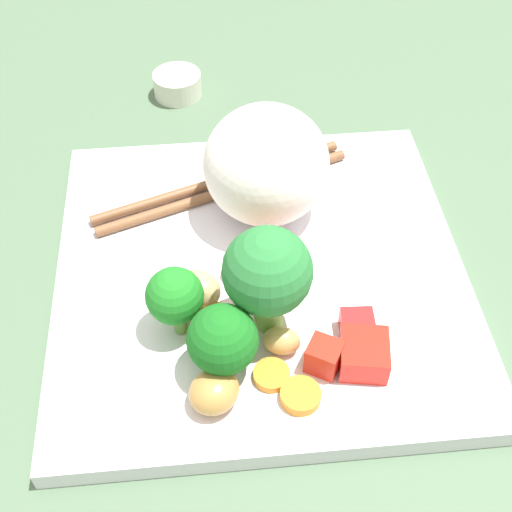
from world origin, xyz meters
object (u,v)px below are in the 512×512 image
Objects in this scene: broccoli_floret_1 at (273,273)px; sauce_cup at (177,85)px; square_plate at (261,273)px; chopstick_pair at (223,186)px; rice_mound at (266,165)px; carrot_slice_2 at (213,322)px.

broccoli_floret_1 is 29.93cm from sauce_cup.
square_plate is 1.42× the size of chopstick_pair.
rice_mound is at bearing -92.38° from broccoli_floret_1.
rice_mound is 2.11× the size of sauce_cup.
sauce_cup is at bearing -68.50° from rice_mound.
rice_mound is 5.52cm from chopstick_pair.
rice_mound reaches higher than chopstick_pair.
rice_mound is 3.29× the size of carrot_slice_2.
rice_mound is at bearing 111.50° from sauce_cup.
broccoli_floret_1 is at bearing 177.43° from carrot_slice_2.
broccoli_floret_1 is 14.40cm from chopstick_pair.
sauce_cup is at bearing -97.70° from chopstick_pair.
chopstick_pair reaches higher than sauce_cup.
carrot_slice_2 is 0.64× the size of sauce_cup.
square_plate is at bearing 82.11° from rice_mound.
carrot_slice_2 is 0.14× the size of chopstick_pair.
carrot_slice_2 is (3.87, -0.17, -4.79)cm from broccoli_floret_1.
chopstick_pair is 15.84cm from sauce_cup.
broccoli_floret_1 is at bearing 102.71° from sauce_cup.
carrot_slice_2 is at bearing -2.57° from broccoli_floret_1.
sauce_cup is (6.10, -23.54, 0.34)cm from square_plate.
broccoli_floret_1 is 1.86× the size of sauce_cup.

